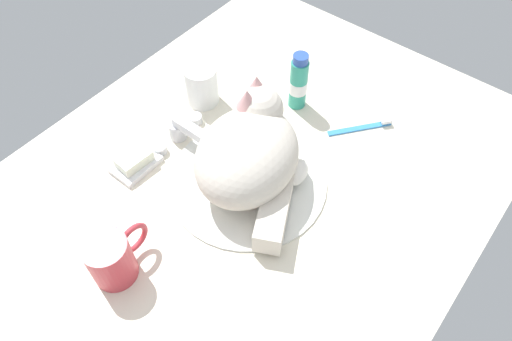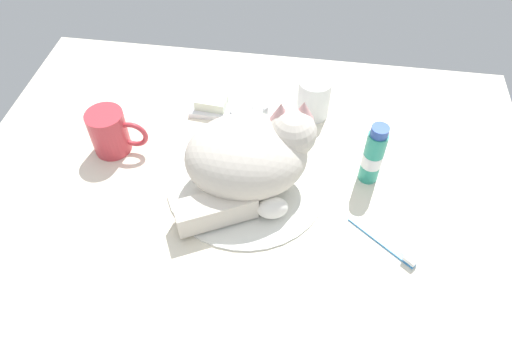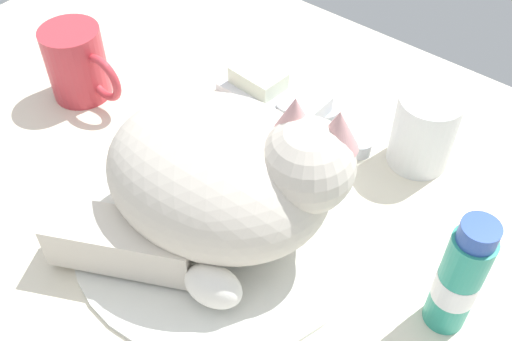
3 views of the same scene
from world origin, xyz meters
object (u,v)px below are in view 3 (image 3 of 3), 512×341
coffee_mug (78,64)px  rinse_cup (424,131)px  toothpaste_bottle (459,279)px  cat (224,178)px  faucet (318,122)px  soap_bar (258,78)px

coffee_mug → rinse_cup: 42.25cm
coffee_mug → toothpaste_bottle: toothpaste_bottle is taller
cat → coffee_mug: cat is taller
faucet → soap_bar: 11.06cm
toothpaste_bottle → cat: bearing=-167.2°
coffee_mug → toothpaste_bottle: 50.89cm
rinse_cup → faucet: bearing=-158.6°
toothpaste_bottle → rinse_cup: bearing=125.6°
toothpaste_bottle → soap_bar: bearing=156.6°
coffee_mug → rinse_cup: size_ratio=1.32×
cat → soap_bar: (-11.75, 19.55, -5.66)cm
rinse_cup → toothpaste_bottle: 20.51cm
cat → toothpaste_bottle: (21.96, 4.98, -1.79)cm
soap_bar → toothpaste_bottle: size_ratio=0.49×
cat → toothpaste_bottle: bearing=12.8°
soap_bar → toothpaste_bottle: (33.71, -14.57, 3.88)cm
cat → soap_bar: size_ratio=3.96×
cat → soap_bar: 23.50cm
coffee_mug → toothpaste_bottle: (50.87, -0.33, 1.54)cm
cat → faucet: bearing=93.0°
coffee_mug → rinse_cup: bearing=22.7°
cat → coffee_mug: size_ratio=2.23×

